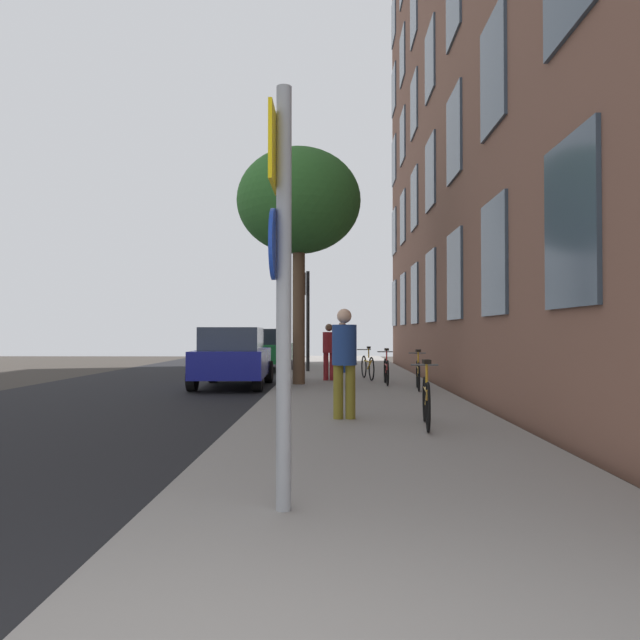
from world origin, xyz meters
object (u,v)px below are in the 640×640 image
tree_near (299,203)px  bicycle_2 (386,370)px  traffic_light (305,303)px  sign_post (281,266)px  bicycle_1 (418,374)px  pedestrian_2 (342,343)px  bicycle_3 (368,366)px  pedestrian_0 (344,356)px  car_0 (233,356)px  car_1 (267,349)px  bicycle_0 (426,400)px  pedestrian_1 (329,348)px

tree_near → bicycle_2: size_ratio=3.82×
traffic_light → tree_near: (0.07, -5.37, 2.43)m
sign_post → bicycle_1: (2.47, 10.04, -1.52)m
pedestrian_2 → bicycle_3: bearing=-76.9°
tree_near → bicycle_1: (2.96, -1.58, -4.49)m
sign_post → tree_near: bearing=92.4°
pedestrian_0 → car_0: bearing=112.8°
car_1 → bicycle_0: bearing=-75.4°
tree_near → pedestrian_2: bearing=74.9°
pedestrian_0 → bicycle_3: bearing=84.1°
car_1 → pedestrian_2: bearing=-48.3°
bicycle_1 → bicycle_2: bicycle_1 is taller
bicycle_2 → car_0: bearing=173.6°
pedestrian_2 → car_1: 4.45m
pedestrian_1 → car_1: bearing=110.7°
pedestrian_1 → pedestrian_2: (0.44, 3.37, 0.07)m
car_0 → sign_post: bearing=-79.1°
sign_post → bicycle_3: size_ratio=1.89×
bicycle_2 → bicycle_3: bearing=102.4°
traffic_light → pedestrian_0: 12.10m
car_0 → car_1: bearing=89.3°
traffic_light → bicycle_2: (2.40, -5.53, -2.06)m
bicycle_1 → pedestrian_2: (-1.72, 6.19, 0.62)m
pedestrian_1 → car_0: size_ratio=0.38×
car_0 → bicycle_0: bearing=-62.1°
bicycle_2 → bicycle_3: size_ratio=0.94×
bicycle_0 → car_0: (-4.08, 7.71, 0.34)m
tree_near → car_0: size_ratio=1.47×
sign_post → pedestrian_2: size_ratio=1.89×
car_1 → pedestrian_1: bearing=-69.3°
pedestrian_2 → pedestrian_0: bearing=-90.8°
bicycle_3 → car_1: bearing=120.1°
bicycle_1 → pedestrian_1: (-2.16, 2.82, 0.55)m
pedestrian_1 → traffic_light: bearing=102.0°
bicycle_1 → pedestrian_0: pedestrian_0 is taller
pedestrian_1 → bicycle_2: bearing=-42.6°
traffic_light → pedestrian_2: size_ratio=2.03×
sign_post → traffic_light: traffic_light is taller
tree_near → pedestrian_2: 6.15m
bicycle_1 → bicycle_2: size_ratio=1.01×
bicycle_0 → pedestrian_0: pedestrian_0 is taller
tree_near → bicycle_3: 5.16m
pedestrian_0 → bicycle_0: bearing=-34.4°
tree_near → pedestrian_1: 4.21m
bicycle_1 → pedestrian_2: size_ratio=0.95×
traffic_light → car_0: 5.62m
sign_post → pedestrian_0: 5.14m
bicycle_0 → bicycle_3: (-0.33, 9.02, -0.01)m
traffic_light → bicycle_1: traffic_light is taller
bicycle_2 → car_1: size_ratio=0.37×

